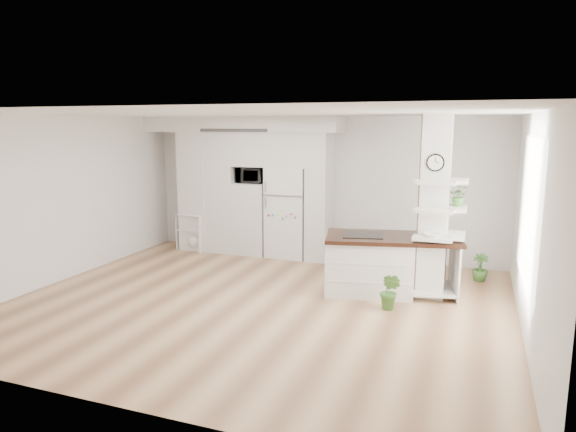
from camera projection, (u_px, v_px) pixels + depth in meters
name	position (u px, v px, depth m)	size (l,w,h in m)	color
floor	(259.00, 303.00, 7.43)	(7.00, 6.00, 0.01)	tan
room	(257.00, 175.00, 7.10)	(7.04, 6.04, 2.72)	white
cabinet_wall	(245.00, 178.00, 10.12)	(4.00, 0.71, 2.70)	silver
refrigerator	(289.00, 212.00, 9.93)	(0.78, 0.69, 1.75)	white
column	(439.00, 208.00, 7.42)	(0.69, 0.90, 2.70)	silver
window	(529.00, 212.00, 6.25)	(2.40, 2.40, 0.00)	white
pendant_light	(382.00, 158.00, 6.61)	(0.12, 0.12, 0.10)	white
kitchen_island	(376.00, 263.00, 7.83)	(2.14, 1.35, 1.46)	silver
bookshelf	(194.00, 234.00, 10.54)	(0.69, 0.48, 0.75)	silver
floor_plant_a	(390.00, 291.00, 7.11)	(0.29, 0.24, 0.53)	#3A6F2C
floor_plant_b	(480.00, 267.00, 8.45)	(0.25, 0.25, 0.45)	#3A6F2C
microwave	(252.00, 175.00, 10.01)	(0.54, 0.37, 0.30)	#2D2D2D
shelf_plant	(459.00, 196.00, 7.46)	(0.27, 0.23, 0.30)	#3A6F2C
decor_bowl	(431.00, 235.00, 7.30)	(0.22, 0.22, 0.05)	white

